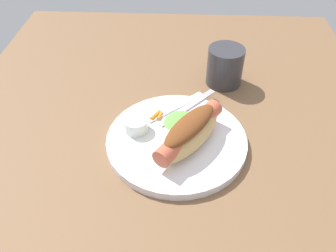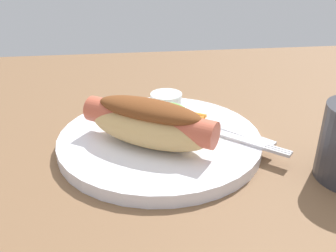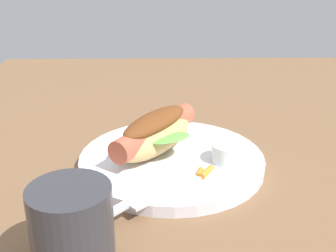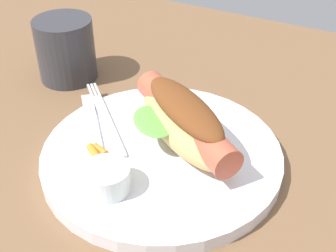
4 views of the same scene
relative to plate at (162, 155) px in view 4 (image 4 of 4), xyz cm
name	(u,v)px [view 4 (image 4 of 4)]	position (x,y,z in cm)	size (l,w,h in cm)	color
ground_plane	(181,184)	(3.13, -1.54, -1.70)	(120.00, 90.00, 1.80)	brown
plate	(162,155)	(0.00, 0.00, 0.00)	(26.20, 26.20, 1.60)	white
hot_dog	(184,121)	(1.50, 2.25, 3.76)	(16.57, 13.88, 5.80)	tan
sauce_ramekin	(107,179)	(-1.83, -7.77, 2.09)	(4.65, 4.65, 2.59)	white
fork	(105,119)	(-8.57, 1.76, 1.00)	(12.47, 11.61, 0.40)	silver
knife	(93,128)	(-8.86, -0.42, 0.98)	(14.18, 1.40, 0.36)	silver
carrot_garnish	(97,152)	(-5.67, -4.10, 1.20)	(2.88, 2.67, 0.85)	orange
drinking_cup	(66,49)	(-20.65, 10.15, 3.54)	(8.05, 8.05, 8.68)	#333338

